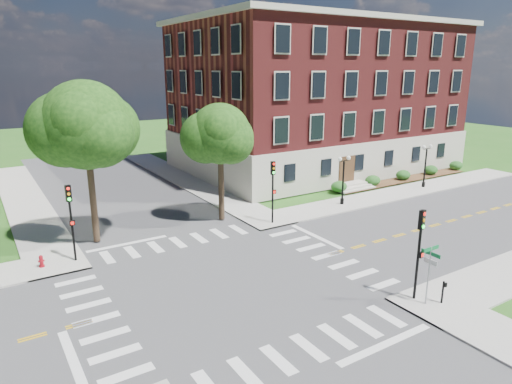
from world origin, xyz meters
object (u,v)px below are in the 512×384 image
street_sign_pole (430,264)px  push_button_post (443,291)px  twin_lamp_west (343,177)px  traffic_signal_nw (71,213)px  fire_hydrant (41,261)px  traffic_signal_ne (273,184)px  traffic_signal_se (420,243)px  twin_lamp_east (425,163)px

street_sign_pole → push_button_post: bearing=-26.7°
twin_lamp_west → street_sign_pole: size_ratio=1.36×
traffic_signal_nw → twin_lamp_west: traffic_signal_nw is taller
traffic_signal_nw → fire_hydrant: bearing=177.8°
street_sign_pole → push_button_post: street_sign_pole is taller
traffic_signal_ne → fire_hydrant: bearing=177.4°
traffic_signal_se → street_sign_pole: bearing=-88.5°
traffic_signal_ne → traffic_signal_nw: same height
push_button_post → twin_lamp_east: bearing=40.4°
traffic_signal_se → traffic_signal_ne: 13.74m
traffic_signal_nw → fire_hydrant: 3.33m
traffic_signal_nw → twin_lamp_west: size_ratio=1.13×
traffic_signal_nw → twin_lamp_west: bearing=0.5°
twin_lamp_east → fire_hydrant: size_ratio=5.64×
street_sign_pole → fire_hydrant: street_sign_pole is taller
traffic_signal_nw → traffic_signal_se: bearing=-46.1°
push_button_post → twin_lamp_west: bearing=64.2°
traffic_signal_nw → twin_lamp_east: bearing=0.5°
fire_hydrant → push_button_post: bearing=-43.2°
traffic_signal_se → traffic_signal_nw: bearing=133.9°
street_sign_pole → traffic_signal_se: bearing=91.5°
street_sign_pole → push_button_post: 1.74m
traffic_signal_se → traffic_signal_ne: bearing=88.1°
traffic_signal_ne → push_button_post: (0.34, -14.81, -2.39)m
traffic_signal_nw → fire_hydrant: (-1.92, 0.07, -2.72)m
traffic_signal_se → street_sign_pole: (0.02, -0.68, -0.88)m
twin_lamp_east → fire_hydrant: (-35.06, -0.20, -2.06)m
push_button_post → fire_hydrant: (-16.55, 15.55, -0.33)m
traffic_signal_ne → twin_lamp_east: 18.88m
push_button_post → fire_hydrant: bearing=136.8°
traffic_signal_ne → twin_lamp_west: (7.92, 0.86, -0.66)m
twin_lamp_west → push_button_post: 17.49m
twin_lamp_west → fire_hydrant: 24.22m
traffic_signal_nw → push_button_post: traffic_signal_nw is taller
traffic_signal_ne → twin_lamp_east: bearing=2.9°
twin_lamp_west → traffic_signal_nw: bearing=-179.5°
traffic_signal_ne → twin_lamp_west: size_ratio=1.13×
fire_hydrant → twin_lamp_west: bearing=0.3°
traffic_signal_ne → traffic_signal_nw: 14.31m
traffic_signal_se → fire_hydrant: (-15.76, 14.48, -2.72)m
traffic_signal_nw → twin_lamp_west: 22.22m
twin_lamp_east → push_button_post: size_ratio=3.53×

